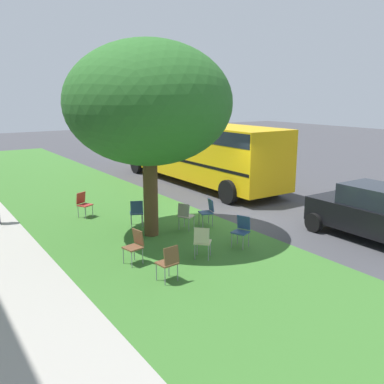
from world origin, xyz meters
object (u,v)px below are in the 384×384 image
(chair_3, at_px, (242,229))
(chair_5, at_px, (202,240))
(chair_1, at_px, (208,210))
(school_bus, at_px, (197,147))
(street_tree, at_px, (149,104))
(chair_2, at_px, (137,211))
(chair_0, at_px, (83,203))
(chair_6, at_px, (135,244))
(parked_car, at_px, (373,212))
(chair_4, at_px, (169,261))
(chair_7, at_px, (185,214))

(chair_3, distance_m, chair_5, 1.48)
(chair_1, bearing_deg, school_bus, -31.55)
(street_tree, height_order, chair_2, street_tree)
(chair_3, bearing_deg, school_bus, -26.38)
(chair_0, relative_size, chair_1, 1.00)
(street_tree, height_order, chair_3, street_tree)
(chair_5, xyz_separation_m, school_bus, (8.11, -5.42, 1.24))
(street_tree, bearing_deg, chair_0, 19.03)
(chair_6, bearing_deg, school_bus, -43.44)
(school_bus, bearing_deg, chair_1, 148.45)
(parked_car, bearing_deg, chair_0, 41.68)
(street_tree, relative_size, chair_0, 6.56)
(chair_3, height_order, chair_4, same)
(street_tree, relative_size, chair_3, 6.56)
(chair_3, bearing_deg, chair_6, 79.56)
(chair_2, relative_size, chair_3, 1.00)
(chair_0, height_order, chair_2, same)
(chair_4, bearing_deg, chair_1, -47.63)
(chair_1, distance_m, school_bus, 6.96)
(school_bus, bearing_deg, street_tree, 135.27)
(chair_3, bearing_deg, parked_car, -115.28)
(chair_1, distance_m, parked_car, 5.03)
(street_tree, xyz_separation_m, chair_2, (1.01, -0.01, -3.44))
(chair_1, relative_size, chair_5, 1.00)
(street_tree, distance_m, chair_1, 3.99)
(chair_3, bearing_deg, chair_5, 95.65)
(chair_7, bearing_deg, school_bus, -37.43)
(chair_4, relative_size, parked_car, 0.24)
(chair_0, distance_m, chair_6, 4.81)
(street_tree, bearing_deg, chair_5, -176.09)
(street_tree, distance_m, chair_5, 4.24)
(chair_3, distance_m, chair_6, 3.11)
(chair_5, bearing_deg, street_tree, 3.91)
(chair_2, bearing_deg, parked_car, -133.90)
(street_tree, xyz_separation_m, chair_6, (-1.76, 1.42, -3.44))
(chair_3, relative_size, chair_4, 1.00)
(chair_2, xyz_separation_m, parked_car, (-5.04, -5.23, 0.32))
(street_tree, bearing_deg, chair_2, -0.54)
(parked_car, bearing_deg, chair_1, 40.13)
(chair_6, bearing_deg, chair_0, -4.49)
(chair_1, xyz_separation_m, chair_2, (1.20, 2.00, 0.00))
(chair_2, relative_size, chair_6, 1.00)
(chair_0, bearing_deg, chair_7, -146.04)
(chair_7, bearing_deg, chair_4, 141.29)
(chair_5, bearing_deg, chair_7, -22.74)
(street_tree, relative_size, chair_2, 6.56)
(chair_1, distance_m, chair_3, 2.17)
(school_bus, bearing_deg, chair_0, 111.44)
(chair_2, distance_m, chair_6, 3.12)
(chair_1, height_order, school_bus, school_bus)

